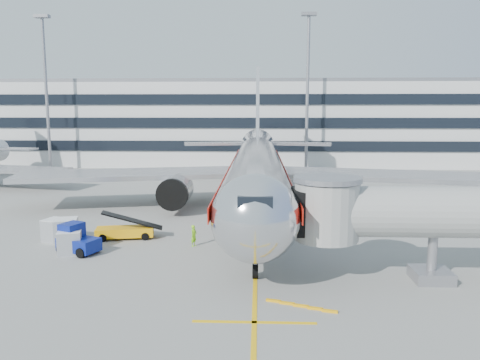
{
  "coord_description": "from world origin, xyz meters",
  "views": [
    {
      "loc": [
        0.16,
        -35.21,
        10.07
      ],
      "look_at": [
        -1.47,
        5.67,
        4.0
      ],
      "focal_mm": 35.0,
      "sensor_mm": 36.0,
      "label": 1
    }
  ],
  "objects_px": {
    "cargo_container_front": "(70,242)",
    "ramp_worker": "(194,236)",
    "baggage_tug": "(77,240)",
    "cargo_container_left": "(66,230)",
    "cargo_container_right": "(56,230)",
    "main_jet": "(257,169)",
    "belt_loader": "(125,231)"
  },
  "relations": [
    {
      "from": "belt_loader",
      "to": "cargo_container_left",
      "type": "relative_size",
      "value": 2.33
    },
    {
      "from": "baggage_tug",
      "to": "cargo_container_front",
      "type": "bearing_deg",
      "value": -154.72
    },
    {
      "from": "cargo_container_left",
      "to": "main_jet",
      "type": "bearing_deg",
      "value": 39.38
    },
    {
      "from": "belt_loader",
      "to": "cargo_container_front",
      "type": "xyz_separation_m",
      "value": [
        -2.76,
        -4.09,
        0.21
      ]
    },
    {
      "from": "cargo_container_left",
      "to": "cargo_container_right",
      "type": "distance_m",
      "value": 0.87
    },
    {
      "from": "cargo_container_front",
      "to": "cargo_container_left",
      "type": "bearing_deg",
      "value": 116.58
    },
    {
      "from": "cargo_container_right",
      "to": "cargo_container_front",
      "type": "xyz_separation_m",
      "value": [
        2.44,
        -3.28,
        -0.02
      ]
    },
    {
      "from": "main_jet",
      "to": "belt_loader",
      "type": "xyz_separation_m",
      "value": [
        -10.43,
        -11.21,
        -3.6
      ]
    },
    {
      "from": "baggage_tug",
      "to": "cargo_container_left",
      "type": "bearing_deg",
      "value": 123.83
    },
    {
      "from": "main_jet",
      "to": "cargo_container_right",
      "type": "relative_size",
      "value": 25.47
    },
    {
      "from": "cargo_container_left",
      "to": "cargo_container_front",
      "type": "relative_size",
      "value": 1.06
    },
    {
      "from": "cargo_container_front",
      "to": "ramp_worker",
      "type": "xyz_separation_m",
      "value": [
        8.53,
        2.22,
        -0.05
      ]
    },
    {
      "from": "cargo_container_left",
      "to": "ramp_worker",
      "type": "distance_m",
      "value": 10.16
    },
    {
      "from": "baggage_tug",
      "to": "cargo_container_front",
      "type": "distance_m",
      "value": 0.46
    },
    {
      "from": "cargo_container_left",
      "to": "cargo_container_right",
      "type": "relative_size",
      "value": 1.03
    },
    {
      "from": "baggage_tug",
      "to": "cargo_container_left",
      "type": "distance_m",
      "value": 3.58
    },
    {
      "from": "main_jet",
      "to": "cargo_container_right",
      "type": "height_order",
      "value": "main_jet"
    },
    {
      "from": "belt_loader",
      "to": "cargo_container_right",
      "type": "height_order",
      "value": "belt_loader"
    },
    {
      "from": "cargo_container_front",
      "to": "ramp_worker",
      "type": "distance_m",
      "value": 8.81
    },
    {
      "from": "belt_loader",
      "to": "baggage_tug",
      "type": "xyz_separation_m",
      "value": [
        -2.35,
        -3.89,
        0.3
      ]
    },
    {
      "from": "ramp_worker",
      "to": "baggage_tug",
      "type": "bearing_deg",
      "value": 130.7
    },
    {
      "from": "main_jet",
      "to": "cargo_container_front",
      "type": "relative_size",
      "value": 26.17
    },
    {
      "from": "main_jet",
      "to": "cargo_container_left",
      "type": "distance_m",
      "value": 19.4
    },
    {
      "from": "baggage_tug",
      "to": "cargo_container_left",
      "type": "xyz_separation_m",
      "value": [
        -1.99,
        2.97,
        -0.03
      ]
    },
    {
      "from": "belt_loader",
      "to": "cargo_container_front",
      "type": "height_order",
      "value": "belt_loader"
    },
    {
      "from": "ramp_worker",
      "to": "main_jet",
      "type": "bearing_deg",
      "value": 7.1
    },
    {
      "from": "ramp_worker",
      "to": "cargo_container_left",
      "type": "bearing_deg",
      "value": 111.33
    },
    {
      "from": "baggage_tug",
      "to": "cargo_container_left",
      "type": "height_order",
      "value": "baggage_tug"
    },
    {
      "from": "cargo_container_front",
      "to": "ramp_worker",
      "type": "relative_size",
      "value": 1.21
    },
    {
      "from": "cargo_container_right",
      "to": "cargo_container_front",
      "type": "height_order",
      "value": "cargo_container_right"
    },
    {
      "from": "cargo_container_left",
      "to": "cargo_container_front",
      "type": "distance_m",
      "value": 3.54
    },
    {
      "from": "main_jet",
      "to": "cargo_container_front",
      "type": "bearing_deg",
      "value": -130.77
    }
  ]
}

